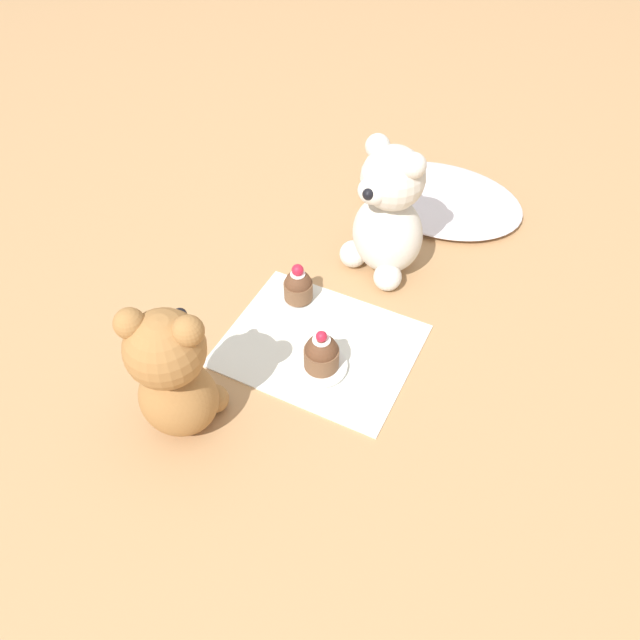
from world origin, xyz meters
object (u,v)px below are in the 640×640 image
at_px(teddy_bear_tan, 173,374).
at_px(saucer_plate, 321,366).
at_px(teddy_bear_cream, 388,216).
at_px(cupcake_near_tan_bear, 321,353).
at_px(cupcake_near_cream_bear, 298,286).

relative_size(teddy_bear_tan, saucer_plate, 2.81).
bearing_deg(teddy_bear_cream, cupcake_near_tan_bear, -68.94).
height_order(teddy_bear_tan, cupcake_near_tan_bear, teddy_bear_tan).
bearing_deg(cupcake_near_tan_bear, teddy_bear_tan, -127.74).
height_order(saucer_plate, cupcake_near_tan_bear, cupcake_near_tan_bear).
distance_m(cupcake_near_cream_bear, cupcake_near_tan_bear, 0.14).
distance_m(teddy_bear_cream, saucer_plate, 0.25).
height_order(teddy_bear_cream, cupcake_near_tan_bear, teddy_bear_cream).
bearing_deg(teddy_bear_cream, saucer_plate, -68.94).
xyz_separation_m(teddy_bear_tan, saucer_plate, (0.12, 0.15, -0.09)).
bearing_deg(saucer_plate, cupcake_near_tan_bear, 116.57).
xyz_separation_m(teddy_bear_cream, cupcake_near_tan_bear, (0.01, -0.24, -0.07)).
height_order(teddy_bear_cream, cupcake_near_cream_bear, teddy_bear_cream).
bearing_deg(teddy_bear_tan, teddy_bear_cream, -123.35).
bearing_deg(teddy_bear_tan, cupcake_near_tan_bear, -144.79).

